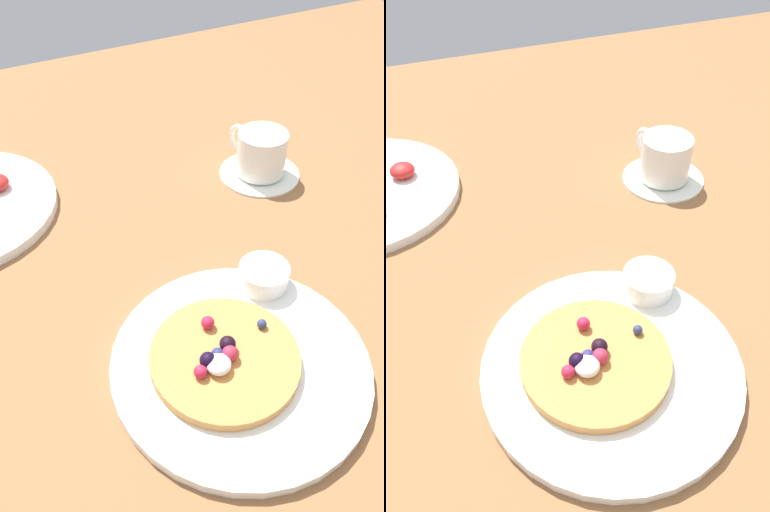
# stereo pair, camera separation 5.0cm
# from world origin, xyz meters

# --- Properties ---
(ground_plane) EXTENTS (2.02, 1.41, 0.03)m
(ground_plane) POSITION_xyz_m (0.00, 0.00, -0.01)
(ground_plane) COLOR #8D5F39
(pancake_plate) EXTENTS (0.26, 0.26, 0.01)m
(pancake_plate) POSITION_xyz_m (0.07, -0.14, 0.01)
(pancake_plate) COLOR white
(pancake_plate) RESTS_ON ground_plane
(pancake_with_berries) EXTENTS (0.15, 0.15, 0.03)m
(pancake_with_berries) POSITION_xyz_m (0.05, -0.14, 0.02)
(pancake_with_berries) COLOR #CF8743
(pancake_with_berries) RESTS_ON pancake_plate
(syrup_ramekin) EXTENTS (0.06, 0.06, 0.03)m
(syrup_ramekin) POSITION_xyz_m (0.15, -0.06, 0.03)
(syrup_ramekin) COLOR white
(syrup_ramekin) RESTS_ON pancake_plate
(coffee_saucer) EXTENTS (0.12, 0.12, 0.01)m
(coffee_saucer) POSITION_xyz_m (0.28, 0.14, 0.00)
(coffee_saucer) COLOR white
(coffee_saucer) RESTS_ON ground_plane
(coffee_cup) EXTENTS (0.07, 0.10, 0.06)m
(coffee_cup) POSITION_xyz_m (0.28, 0.15, 0.04)
(coffee_cup) COLOR white
(coffee_cup) RESTS_ON coffee_saucer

